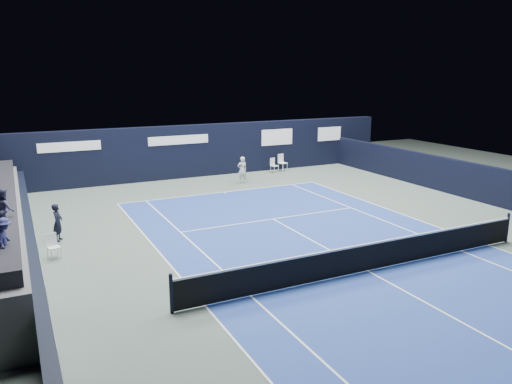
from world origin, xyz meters
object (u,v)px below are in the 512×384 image
folding_chair_back_b (282,161)px  tennis_player (242,170)px  line_judge_chair (53,244)px  folding_chair_back_a (274,164)px  tennis_net (369,256)px

folding_chair_back_b → tennis_player: size_ratio=0.70×
line_judge_chair → folding_chair_back_a: bearing=17.6°
folding_chair_back_a → line_judge_chair: folding_chair_back_a is taller
tennis_net → tennis_player: size_ratio=8.53×
folding_chair_back_a → tennis_player: 3.63m
folding_chair_back_b → tennis_net: size_ratio=0.08×
folding_chair_back_a → line_judge_chair: (-13.70, -9.85, -0.03)m
tennis_net → tennis_player: tennis_player is taller
folding_chair_back_a → tennis_player: (-3.05, -1.94, 0.24)m
folding_chair_back_b → tennis_net: (-5.63, -15.75, -0.10)m
line_judge_chair → tennis_net: tennis_net is taller
folding_chair_back_b → line_judge_chair: bearing=-159.6°
line_judge_chair → tennis_net: bearing=-50.6°
folding_chair_back_a → tennis_net: 16.21m
folding_chair_back_a → tennis_player: tennis_player is taller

